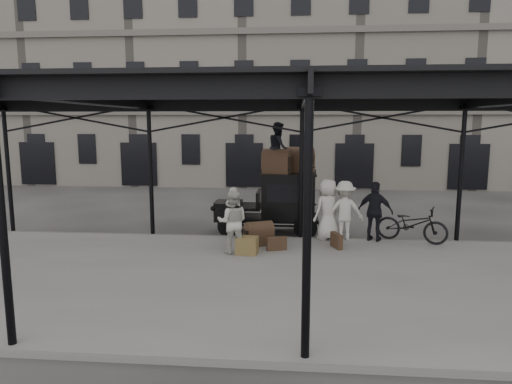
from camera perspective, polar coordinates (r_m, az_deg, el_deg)
ground at (r=13.34m, az=5.63°, el=-8.37°), size 120.00×120.00×0.00m
platform at (r=11.42m, az=5.75°, el=-10.96°), size 28.00×8.00×0.15m
canopy at (r=11.05m, az=6.09°, el=12.23°), size 22.50×9.00×4.74m
building_frontage at (r=30.90m, az=5.45°, el=14.44°), size 64.00×8.00×14.00m
taxi at (r=16.04m, az=2.91°, el=-1.00°), size 3.65×1.55×2.18m
porter_left at (r=14.97m, az=-2.79°, el=-2.54°), size 0.71×0.59×1.68m
porter_midleft at (r=13.16m, az=-2.95°, el=-3.76°), size 0.93×0.75×1.84m
porter_centre at (r=14.85m, az=8.94°, el=-2.17°), size 1.14×1.07×1.96m
porter_official at (r=14.97m, az=14.67°, el=-2.36°), size 1.21×0.88×1.91m
porter_right at (r=14.90m, az=10.99°, el=-2.29°), size 1.28×0.79×1.91m
bicycle at (r=15.26m, az=18.90°, el=-3.81°), size 2.31×1.57×1.15m
porter_roof at (r=15.73m, az=2.83°, el=5.57°), size 0.73×0.90×1.74m
steamer_trunk_roof_near at (r=15.62m, az=2.62°, el=3.63°), size 1.06×0.80×0.69m
steamer_trunk_roof_far at (r=16.06m, az=5.36°, el=3.81°), size 1.14×0.92×0.73m
steamer_trunk_platform at (r=14.15m, az=0.38°, el=-5.41°), size 0.97×0.82×0.61m
wicker_hamper at (r=13.21m, az=-1.12°, el=-6.69°), size 0.64×0.51×0.50m
suitcase_upright at (r=14.04m, az=10.03°, el=-6.00°), size 0.34×0.62×0.45m
suitcase_flat at (r=13.59m, az=2.60°, el=-6.47°), size 0.62×0.34×0.40m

